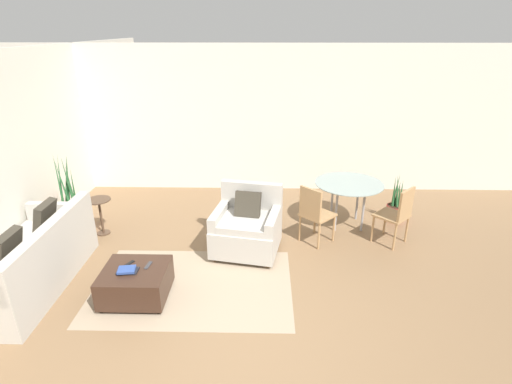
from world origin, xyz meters
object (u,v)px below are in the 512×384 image
(armchair, at_px, (247,228))
(potted_plant, at_px, (73,215))
(couch, at_px, (29,264))
(dining_chair_near_left, at_px, (314,211))
(potted_plant_small, at_px, (395,208))
(book_stack, at_px, (127,270))
(side_table, at_px, (100,210))
(tv_remote_primary, at_px, (129,264))
(tv_remote_secondary, at_px, (148,265))
(dining_chair_near_right, at_px, (398,212))
(ottoman, at_px, (136,282))
(dining_table, at_px, (349,188))

(armchair, distance_m, potted_plant, 2.81)
(couch, bearing_deg, dining_chair_near_left, 17.78)
(potted_plant_small, bearing_deg, potted_plant, -174.29)
(book_stack, height_order, side_table, side_table)
(tv_remote_primary, distance_m, potted_plant, 2.05)
(book_stack, distance_m, tv_remote_secondary, 0.25)
(side_table, height_order, dining_chair_near_left, dining_chair_near_left)
(book_stack, height_order, dining_chair_near_right, dining_chair_near_right)
(book_stack, relative_size, tv_remote_secondary, 1.44)
(ottoman, bearing_deg, potted_plant, 132.24)
(dining_chair_near_left, relative_size, potted_plant_small, 1.11)
(armchair, distance_m, dining_chair_near_left, 1.01)
(side_table, distance_m, dining_chair_near_right, 4.47)
(book_stack, distance_m, side_table, 1.87)
(armchair, relative_size, tv_remote_primary, 6.63)
(book_stack, xyz_separation_m, potted_plant_small, (3.76, 2.20, -0.19))
(tv_remote_secondary, bearing_deg, armchair, 42.04)
(armchair, relative_size, tv_remote_secondary, 6.31)
(potted_plant, bearing_deg, tv_remote_primary, -47.65)
(armchair, bearing_deg, dining_chair_near_right, 6.47)
(couch, xyz_separation_m, side_table, (0.36, 1.37, 0.10))
(tv_remote_primary, xyz_separation_m, tv_remote_secondary, (0.24, -0.03, 0.00))
(tv_remote_secondary, bearing_deg, tv_remote_primary, 173.38)
(couch, relative_size, armchair, 1.94)
(dining_table, distance_m, dining_chair_near_right, 0.87)
(armchair, relative_size, potted_plant_small, 1.28)
(book_stack, bearing_deg, ottoman, 34.68)
(dining_table, bearing_deg, dining_chair_near_right, -45.00)
(side_table, distance_m, dining_chair_near_left, 3.26)
(couch, bearing_deg, tv_remote_primary, -3.69)
(tv_remote_primary, distance_m, potted_plant_small, 4.31)
(potted_plant_small, bearing_deg, dining_chair_near_right, -106.55)
(ottoman, distance_m, potted_plant, 2.21)
(tv_remote_secondary, xyz_separation_m, dining_chair_near_right, (3.32, 1.27, 0.13))
(ottoman, distance_m, dining_table, 3.49)
(armchair, xyz_separation_m, ottoman, (-1.27, -1.11, -0.16))
(potted_plant, xyz_separation_m, dining_chair_near_right, (4.94, -0.28, 0.23))
(armchair, distance_m, tv_remote_secondary, 1.52)
(couch, xyz_separation_m, tv_remote_secondary, (1.51, -0.11, 0.08))
(potted_plant, bearing_deg, dining_chair_near_right, -3.20)
(tv_remote_secondary, distance_m, potted_plant, 2.24)
(ottoman, distance_m, potted_plant_small, 4.27)
(side_table, bearing_deg, potted_plant, 172.70)
(potted_plant_small, bearing_deg, tv_remote_secondary, -149.87)
(tv_remote_primary, height_order, potted_plant, potted_plant)
(couch, xyz_separation_m, armchair, (2.64, 0.91, 0.06))
(side_table, bearing_deg, tv_remote_primary, -58.03)
(ottoman, xyz_separation_m, dining_chair_near_left, (2.24, 1.36, 0.31))
(ottoman, bearing_deg, dining_chair_near_left, 31.16)
(ottoman, xyz_separation_m, tv_remote_secondary, (0.14, 0.09, 0.18))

